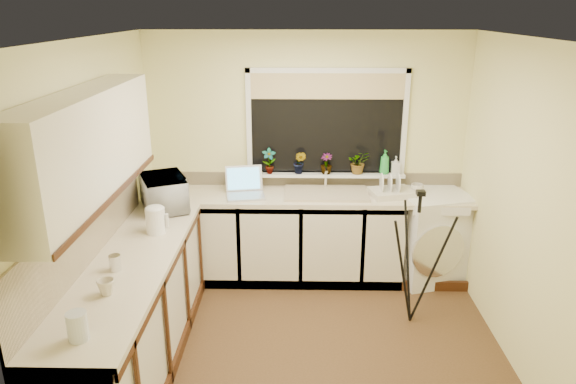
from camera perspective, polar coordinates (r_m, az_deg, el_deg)
The scene contains 34 objects.
floor at distance 4.59m, azimuth 2.01°, elevation -16.04°, with size 3.20×3.20×0.00m, color brown.
ceiling at distance 3.76m, azimuth 2.45°, elevation 16.17°, with size 3.20×3.20×0.00m, color white.
wall_back at distance 5.44m, azimuth 1.96°, elevation 4.02°, with size 3.20×3.20×0.00m, color #EFE99F.
wall_front at distance 2.66m, azimuth 2.73°, elevation -13.10°, with size 3.20×3.20×0.00m, color #EFE99F.
wall_left at distance 4.29m, azimuth -19.70°, elevation -1.34°, with size 3.00×3.00×0.00m, color #EFE99F.
wall_right at distance 4.35m, azimuth 23.81°, elevation -1.60°, with size 3.00×3.00×0.00m, color #EFE99F.
base_cabinet_back at distance 5.43m, azimuth -1.55°, elevation -4.92°, with size 2.55×0.60×0.86m, color silver.
base_cabinet_left at distance 4.28m, azimuth -16.02°, elevation -12.85°, with size 0.54×2.40×0.86m, color silver.
worktop_back at distance 5.26m, azimuth 1.95°, elevation -0.47°, with size 3.20×0.60×0.04m, color beige.
worktop_left at distance 4.06m, azimuth -16.60°, elevation -7.44°, with size 0.60×2.40×0.04m, color beige.
upper_cabinet at distance 3.67m, azimuth -20.73°, elevation 4.60°, with size 0.28×1.90×0.70m, color silver.
splashback_left at distance 4.06m, azimuth -20.81°, elevation -4.14°, with size 0.02×2.40×0.45m, color beige.
splashback_back at distance 5.50m, azimuth 1.93°, elevation 1.42°, with size 3.20×0.02×0.14m, color beige.
window_glass at distance 5.36m, azimuth 4.15°, elevation 7.32°, with size 1.50×0.02×1.00m, color black.
window_blind at distance 5.27m, azimuth 4.27°, elevation 11.26°, with size 1.50×0.02×0.25m, color tan.
windowsill at distance 5.43m, azimuth 4.05°, elevation 1.88°, with size 1.60×0.14×0.03m, color white.
sink at distance 5.25m, azimuth 4.14°, elevation -0.14°, with size 0.82×0.46×0.03m, color tan.
faucet at distance 5.39m, azimuth 4.07°, elevation 1.57°, with size 0.03×0.03×0.24m, color silver.
washing_machine at distance 5.60m, azimuth 15.02°, elevation -4.54°, with size 0.65×0.62×0.92m, color white.
laptop at distance 5.24m, azimuth -4.66°, elevation 0.46°, with size 0.42×0.42×0.26m.
kettle at distance 4.46m, azimuth -14.02°, elevation -3.01°, with size 0.16×0.16×0.21m, color white.
dish_rack at distance 5.30m, azimuth 11.03°, elevation -0.09°, with size 0.41×0.31×0.06m, color beige.
tripod at distance 4.71m, azimuth 13.48°, elevation -6.94°, with size 0.61×0.61×1.23m, color black, non-canonical shape.
glass_jug at distance 3.24m, azimuth -21.66°, elevation -13.24°, with size 0.11×0.11×0.17m, color silver.
steel_jar at distance 3.94m, azimuth -18.08°, elevation -7.24°, with size 0.08×0.08×0.11m, color silver.
microwave at distance 4.97m, azimuth -13.12°, elevation -0.07°, with size 0.54×0.37×0.30m, color white.
plant_a at distance 5.36m, azimuth -2.05°, elevation 3.32°, with size 0.14×0.09×0.26m, color #999999.
plant_b at distance 5.37m, azimuth 1.26°, elevation 3.18°, with size 0.13×0.10×0.23m, color #999999.
plant_c at distance 5.38m, azimuth 4.12°, elevation 3.05°, with size 0.12×0.12×0.21m, color #999999.
plant_d at distance 5.42m, azimuth 7.57°, elevation 3.19°, with size 0.21×0.19×0.24m, color #999999.
soap_bottle_green at distance 5.45m, azimuth 10.33°, elevation 3.18°, with size 0.09×0.10×0.25m, color green.
soap_bottle_clear at distance 5.48m, azimuth 11.48°, elevation 2.84°, with size 0.08×0.08×0.18m, color #999999.
cup_back at distance 5.40m, azimuth 13.69°, elevation 0.30°, with size 0.13×0.13×0.10m, color beige.
cup_left at distance 3.65m, azimuth -18.94°, elevation -9.64°, with size 0.11×0.11×0.10m, color beige.
Camera 1 is at (-0.08, -3.75, 2.65)m, focal length 33.13 mm.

